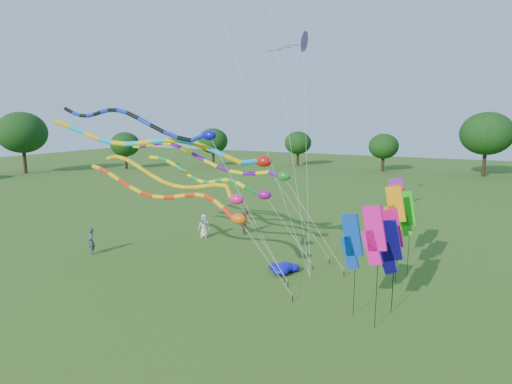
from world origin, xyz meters
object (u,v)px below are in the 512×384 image
at_px(tube_kite_red, 181,198).
at_px(blue_nylon_heap, 281,269).
at_px(person_c, 246,222).
at_px(person_a, 204,226).
at_px(person_b, 91,241).
at_px(tube_kite_orange, 183,182).

bearing_deg(tube_kite_red, blue_nylon_heap, 31.23).
relative_size(tube_kite_red, person_c, 7.89).
bearing_deg(tube_kite_red, person_a, 120.20).
distance_m(blue_nylon_heap, person_b, 12.13).
bearing_deg(person_b, blue_nylon_heap, 40.62).
bearing_deg(person_a, person_b, -139.50).
distance_m(tube_kite_red, person_a, 7.72).
relative_size(tube_kite_red, person_a, 7.83).
relative_size(tube_kite_orange, person_b, 8.05).
relative_size(blue_nylon_heap, person_c, 0.97).
bearing_deg(blue_nylon_heap, tube_kite_red, -155.44).
xyz_separation_m(tube_kite_orange, person_c, (0.42, 6.95, -3.94)).
bearing_deg(person_c, tube_kite_red, 149.35).
bearing_deg(blue_nylon_heap, person_b, -169.34).
distance_m(tube_kite_red, blue_nylon_heap, 6.72).
relative_size(tube_kite_red, person_b, 7.81).
distance_m(person_b, person_c, 10.69).
height_order(person_a, person_b, person_b).
xyz_separation_m(tube_kite_orange, blue_nylon_heap, (6.02, 0.56, -4.53)).
xyz_separation_m(blue_nylon_heap, person_c, (-5.60, 6.39, 0.59)).
distance_m(tube_kite_orange, person_b, 7.28).
bearing_deg(person_a, tube_kite_orange, -86.10).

